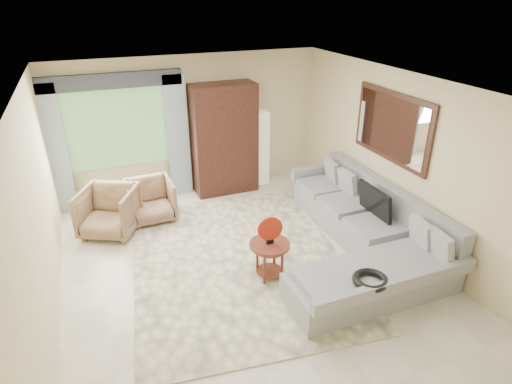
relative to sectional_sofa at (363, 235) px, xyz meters
name	(u,v)px	position (x,y,z in m)	size (l,w,h in m)	color
ground	(249,271)	(-1.78, 0.18, -0.28)	(6.00, 6.00, 0.00)	silver
area_rug	(238,259)	(-1.83, 0.50, -0.27)	(3.00, 4.00, 0.02)	#F5ECC2
sectional_sofa	(363,235)	(0.00, 0.00, 0.00)	(2.30, 3.46, 0.90)	#A4A8AD
tv_screen	(375,202)	(0.27, 0.17, 0.44)	(0.06, 0.74, 0.48)	black
garden_hose	(370,280)	(-0.78, -1.23, 0.26)	(0.43, 0.43, 0.09)	black
coffee_table	(270,260)	(-1.57, -0.06, 0.01)	(0.55, 0.55, 0.55)	#502315
red_disc	(270,229)	(-1.57, -0.06, 0.50)	(0.34, 0.34, 0.03)	#9D220F
armchair_left	(109,211)	(-3.50, 2.01, 0.11)	(0.83, 0.86, 0.78)	#8D694C
armchair_right	(151,200)	(-2.80, 2.23, 0.07)	(0.76, 0.78, 0.71)	#866349
potted_plant	(90,200)	(-3.78, 2.88, -0.04)	(0.45, 0.39, 0.50)	#999999
armoire	(224,139)	(-1.23, 2.90, 0.77)	(1.20, 0.55, 2.10)	black
floor_lamp	(262,148)	(-0.43, 2.96, 0.47)	(0.24, 0.24, 1.50)	silver
window	(116,129)	(-3.13, 3.15, 1.12)	(1.80, 0.04, 1.40)	#669E59
curtain_left	(55,152)	(-4.18, 3.06, 0.87)	(0.40, 0.08, 2.30)	#9EB7CC
curtain_right	(178,137)	(-2.08, 3.06, 0.87)	(0.40, 0.08, 2.30)	#9EB7CC
valance	(110,81)	(-3.13, 3.08, 1.97)	(2.40, 0.12, 0.26)	#1E232D
wall_mirror	(392,127)	(0.68, 0.53, 1.47)	(0.05, 1.70, 1.05)	black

